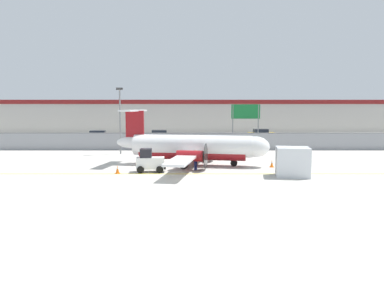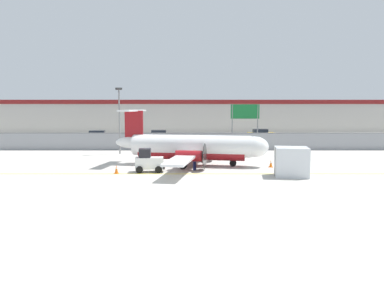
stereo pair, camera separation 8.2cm
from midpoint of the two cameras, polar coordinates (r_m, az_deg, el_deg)
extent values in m
plane|color=#BCB7AD|center=(27.21, -2.12, -5.33)|extent=(140.00, 140.00, 0.00)
cube|color=yellow|center=(29.17, -1.97, -4.57)|extent=(84.00, 0.20, 0.01)
cube|color=gray|center=(44.90, -1.28, 0.34)|extent=(98.00, 0.04, 2.00)
cylinder|color=slate|center=(44.81, -1.28, 1.67)|extent=(98.00, 0.10, 0.10)
cube|color=#38383A|center=(56.43, -1.02, 0.48)|extent=(98.00, 17.00, 0.12)
cube|color=beige|center=(74.72, -0.77, 4.21)|extent=(91.00, 8.00, 6.50)
cube|color=maroon|center=(70.70, -0.82, 6.44)|extent=(91.00, 0.20, 0.80)
cylinder|color=white|center=(33.24, -0.07, -0.26)|extent=(10.75, 3.74, 1.90)
ellipsoid|color=white|center=(32.72, 9.56, -0.43)|extent=(2.72, 2.21, 1.80)
ellipsoid|color=white|center=(34.64, -9.16, 0.24)|extent=(3.12, 1.56, 1.05)
cylinder|color=maroon|center=(33.30, -0.07, -1.15)|extent=(9.61, 3.14, 1.48)
cube|color=white|center=(33.29, 0.10, -1.24)|extent=(4.40, 16.03, 0.18)
cylinder|color=maroon|center=(35.80, 1.14, -0.75)|extent=(2.32, 1.27, 0.90)
cone|color=black|center=(35.64, 2.97, -0.78)|extent=(0.52, 0.51, 0.44)
cylinder|color=#262626|center=(35.62, 3.21, -0.79)|extent=(0.41, 2.07, 2.10)
cylinder|color=maroon|center=(30.71, -0.38, -1.82)|extent=(2.32, 1.27, 0.90)
cone|color=black|center=(30.53, 1.74, -1.87)|extent=(0.52, 0.51, 0.44)
cylinder|color=#262626|center=(30.51, 2.02, -1.88)|extent=(0.41, 2.07, 2.10)
cube|color=maroon|center=(34.45, -8.77, 2.47)|extent=(1.71, 0.48, 3.10)
cube|color=white|center=(34.44, -9.02, 5.05)|extent=(1.93, 4.92, 0.14)
cylinder|color=#59595B|center=(32.90, 6.34, -2.04)|extent=(0.16, 0.16, 0.97)
cylinder|color=black|center=(32.97, 6.33, -2.88)|extent=(0.63, 0.32, 0.60)
cylinder|color=#59595B|center=(35.56, 0.09, -1.36)|extent=(0.16, 0.16, 0.90)
cylinder|color=black|center=(35.62, 0.09, -2.08)|extent=(0.79, 0.35, 0.76)
cylinder|color=#59595B|center=(31.26, -1.33, -2.34)|extent=(0.16, 0.16, 0.90)
cylinder|color=black|center=(31.32, -1.33, -3.16)|extent=(0.79, 0.35, 0.76)
cube|color=silver|center=(30.10, -6.43, -2.88)|extent=(2.25, 1.20, 0.90)
cube|color=black|center=(30.02, -7.12, -1.37)|extent=(0.95, 1.04, 0.70)
cube|color=black|center=(30.10, -4.24, -3.44)|extent=(0.21, 1.11, 0.30)
cylinder|color=black|center=(30.72, -4.95, -3.54)|extent=(0.57, 0.21, 0.56)
cylinder|color=black|center=(29.54, -5.04, -3.91)|extent=(0.57, 0.21, 0.56)
cylinder|color=black|center=(30.82, -7.75, -3.54)|extent=(0.57, 0.21, 0.56)
cylinder|color=black|center=(29.64, -7.95, -3.91)|extent=(0.57, 0.21, 0.56)
cylinder|color=#191E4C|center=(30.72, 0.38, -3.24)|extent=(0.22, 0.22, 0.85)
cylinder|color=#191E4C|center=(30.89, 0.57, -3.19)|extent=(0.22, 0.22, 0.85)
cylinder|color=orange|center=(30.70, 0.48, -1.88)|extent=(0.47, 0.47, 0.60)
cylinder|color=orange|center=(30.51, 0.26, -1.87)|extent=(0.14, 0.14, 0.55)
cylinder|color=orange|center=(30.89, 0.68, -1.78)|extent=(0.14, 0.14, 0.55)
sphere|color=tan|center=(30.65, 0.48, -1.07)|extent=(0.22, 0.22, 0.22)
cube|color=silver|center=(28.94, 15.00, -2.65)|extent=(2.66, 2.32, 2.20)
cube|color=#333338|center=(28.94, 15.00, -2.65)|extent=(2.43, 0.42, 2.20)
cube|color=orange|center=(33.06, 11.98, -3.44)|extent=(0.36, 0.36, 0.04)
cone|color=orange|center=(33.01, 11.99, -2.89)|extent=(0.28, 0.28, 0.60)
cylinder|color=white|center=(33.00, 11.99, -2.76)|extent=(0.17, 0.17, 0.08)
cube|color=orange|center=(29.90, -11.36, -4.39)|extent=(0.36, 0.36, 0.04)
cone|color=orange|center=(29.85, -11.37, -3.79)|extent=(0.28, 0.28, 0.60)
cylinder|color=white|center=(29.84, -11.38, -3.63)|extent=(0.17, 0.17, 0.08)
cube|color=slate|center=(57.37, -14.06, 1.08)|extent=(4.35, 2.13, 0.80)
cube|color=#262D38|center=(57.34, -14.22, 1.75)|extent=(2.35, 1.78, 0.56)
cylinder|color=black|center=(58.10, -12.56, 0.85)|extent=(0.62, 0.26, 0.60)
cylinder|color=black|center=(56.32, -12.77, 0.70)|extent=(0.62, 0.26, 0.60)
cylinder|color=black|center=(58.49, -15.28, 0.82)|extent=(0.62, 0.26, 0.60)
cylinder|color=black|center=(56.73, -15.58, 0.66)|extent=(0.62, 0.26, 0.60)
cube|color=red|center=(56.57, -5.23, 1.16)|extent=(4.34, 2.08, 0.80)
cube|color=#262D38|center=(56.52, -5.08, 1.85)|extent=(2.33, 1.75, 0.56)
cylinder|color=black|center=(55.71, -6.67, 0.75)|extent=(0.62, 0.25, 0.60)
cylinder|color=black|center=(57.51, -6.62, 0.90)|extent=(0.62, 0.25, 0.60)
cylinder|color=black|center=(55.71, -3.79, 0.77)|extent=(0.62, 0.25, 0.60)
cylinder|color=black|center=(57.51, -3.83, 0.93)|extent=(0.62, 0.25, 0.60)
cube|color=red|center=(50.40, 4.89, 0.61)|extent=(4.23, 1.77, 0.80)
cube|color=#262D38|center=(50.36, 5.06, 1.38)|extent=(2.23, 1.60, 0.56)
cylinder|color=black|center=(49.46, 3.33, 0.15)|extent=(0.60, 0.21, 0.60)
cylinder|color=black|center=(51.25, 3.25, 0.35)|extent=(0.60, 0.21, 0.60)
cylinder|color=black|center=(49.65, 6.56, 0.14)|extent=(0.60, 0.21, 0.60)
cylinder|color=black|center=(51.44, 6.37, 0.34)|extent=(0.60, 0.21, 0.60)
cube|color=#B28C19|center=(60.16, 10.52, 1.36)|extent=(4.27, 1.89, 0.80)
cube|color=#262D38|center=(60.08, 10.39, 2.01)|extent=(2.27, 1.66, 0.56)
cylinder|color=black|center=(61.39, 11.60, 1.13)|extent=(0.61, 0.23, 0.60)
cylinder|color=black|center=(59.65, 12.02, 0.99)|extent=(0.61, 0.23, 0.60)
cylinder|color=black|center=(60.76, 9.04, 1.13)|extent=(0.61, 0.23, 0.60)
cylinder|color=black|center=(59.01, 9.39, 0.99)|extent=(0.61, 0.23, 0.60)
cylinder|color=slate|center=(41.90, -10.95, 3.27)|extent=(0.16, 0.16, 7.00)
cube|color=#333333|center=(41.91, -11.04, 8.27)|extent=(0.70, 0.30, 0.24)
cylinder|color=slate|center=(47.32, 6.18, 2.70)|extent=(0.14, 0.14, 5.50)
cylinder|color=slate|center=(47.77, 10.00, 2.68)|extent=(0.14, 0.14, 5.50)
cube|color=#14662D|center=(47.46, 8.13, 4.92)|extent=(3.60, 0.10, 1.80)
camera|label=1|loc=(0.04, -90.07, -0.01)|focal=35.00mm
camera|label=2|loc=(0.04, 89.93, 0.01)|focal=35.00mm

